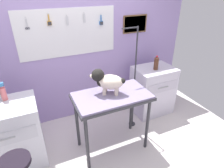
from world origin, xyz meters
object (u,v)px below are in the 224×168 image
Objects in this scene: grooming_table at (112,101)px; dog at (107,81)px; soda_bottle at (156,63)px; cabinet_right at (152,90)px; counter_left at (8,136)px; grooming_arm at (134,85)px.

grooming_table is 0.29m from dog.
dog is at bearing -159.03° from soda_bottle.
grooming_table is 1.15× the size of cabinet_right.
cabinet_right is at bearing 26.53° from grooming_table.
grooming_arm is at bearing 0.38° from counter_left.
cabinet_right is at bearing 5.63° from counter_left.
soda_bottle is at bearing 18.68° from grooming_arm.
soda_bottle reaches higher than counter_left.
counter_left is 2.37m from cabinet_right.
dog reaches higher than soda_bottle.
grooming_arm reaches higher than soda_bottle.
grooming_arm reaches higher than cabinet_right.
soda_bottle is at bearing 4.59° from counter_left.
grooming_arm reaches higher than counter_left.
grooming_arm is (0.51, 0.30, -0.02)m from grooming_table.
dog is 1.15m from soda_bottle.
grooming_arm reaches higher than grooming_table.
soda_bottle reaches higher than cabinet_right.
cabinet_right is 3.62× the size of soda_bottle.
dog is at bearing -9.93° from counter_left.
counter_left is (-1.82, -0.01, -0.32)m from grooming_arm.
dog is 0.49× the size of counter_left.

